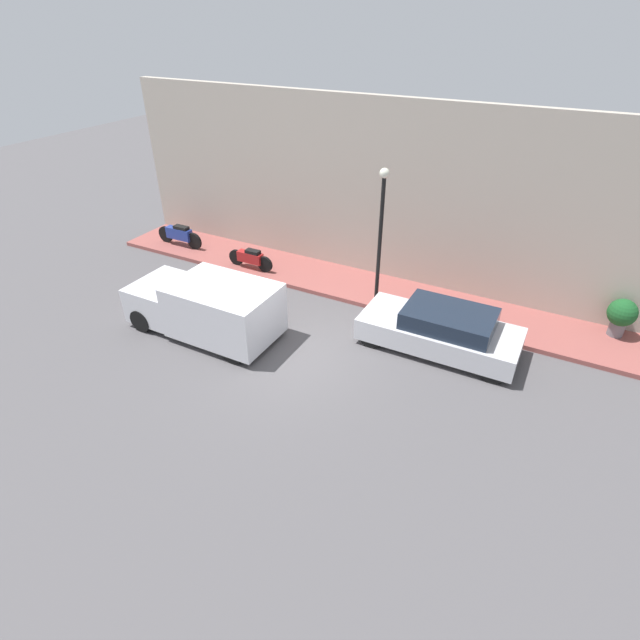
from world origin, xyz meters
The scene contains 9 objects.
ground_plane centered at (0.00, 0.00, 0.00)m, with size 60.00×60.00×0.00m, color #514F51.
sidewalk centered at (4.44, 0.00, 0.07)m, with size 2.24×19.18×0.14m.
building_facade centered at (5.71, 0.00, 2.99)m, with size 0.30×19.18×5.98m.
parked_car centered at (2.25, -3.67, 0.63)m, with size 1.84×4.36×1.29m.
delivery_van centered at (-0.13, 2.64, 0.87)m, with size 2.00×4.53×1.70m.
motorcycle_blue centered at (4.13, 7.42, 0.60)m, with size 0.30×2.12×0.84m.
motorcycle_red centered at (3.76, 3.78, 0.55)m, with size 0.30×1.83×0.73m.
streetlamp centered at (3.64, -1.16, 2.79)m, with size 0.29×0.29×4.29m.
potted_plant centered at (5.13, -8.02, 0.82)m, with size 0.79×0.79×1.15m.
Camera 1 is at (-9.51, -6.13, 8.23)m, focal length 28.00 mm.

